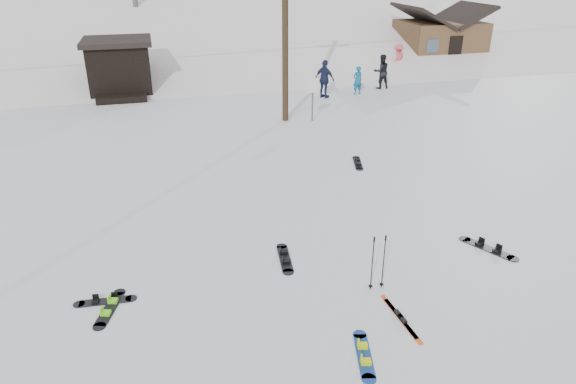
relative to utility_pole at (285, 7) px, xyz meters
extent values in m
plane|color=white|center=(-2.00, -14.00, -4.68)|extent=(200.00, 200.00, 0.00)
cube|color=white|center=(-2.00, 41.00, -16.68)|extent=(60.00, 85.24, 65.97)
cube|color=white|center=(36.00, 36.00, -15.68)|extent=(45.66, 93.98, 54.59)
cylinder|color=#3A2819|center=(0.00, 0.00, -0.18)|extent=(0.26, 0.26, 9.00)
cylinder|color=#595B60|center=(1.10, -0.40, -3.78)|extent=(0.07, 0.07, 1.80)
cube|color=white|center=(1.10, -0.44, -3.13)|extent=(0.50, 0.04, 0.60)
cube|color=black|center=(-7.00, 7.00, -3.43)|extent=(3.00, 3.00, 2.50)
cube|color=black|center=(-7.00, 7.00, -2.06)|extent=(3.40, 3.40, 0.25)
cube|color=black|center=(-7.00, 5.20, -4.53)|extent=(2.40, 1.20, 0.30)
cube|color=brown|center=(13.00, 10.00, -3.33)|extent=(5.00, 4.00, 2.70)
cube|color=black|center=(11.65, 10.00, -1.63)|extent=(2.69, 4.40, 1.43)
cube|color=black|center=(14.35, 10.00, -1.63)|extent=(2.69, 4.40, 1.43)
cube|color=black|center=(13.00, 7.98, -3.58)|extent=(0.90, 0.06, 1.90)
cube|color=#173F99|center=(-2.27, -14.46, -4.67)|extent=(0.52, 1.15, 0.02)
cylinder|color=#173F99|center=(-2.14, -13.92, -4.67)|extent=(0.26, 0.26, 0.02)
cylinder|color=#173F99|center=(-2.41, -15.00, -4.67)|extent=(0.26, 0.26, 0.02)
cube|color=#CEDC0B|center=(-2.23, -14.26, -4.62)|extent=(0.21, 0.18, 0.07)
cube|color=#CEDC0B|center=(-2.32, -14.66, -4.62)|extent=(0.21, 0.18, 0.07)
cube|color=#DB4716|center=(-1.17, -13.74, -4.67)|extent=(0.16, 1.44, 0.02)
cube|color=black|center=(-1.17, -13.74, -4.63)|extent=(0.09, 0.26, 0.06)
cube|color=#DB4716|center=(-1.17, -13.60, -4.67)|extent=(0.16, 1.44, 0.02)
cube|color=black|center=(-1.17, -13.60, -4.63)|extent=(0.09, 0.26, 0.06)
cylinder|color=black|center=(-1.35, -12.57, -4.06)|extent=(0.02, 0.02, 1.24)
cylinder|color=black|center=(-1.35, -12.57, -4.62)|extent=(0.09, 0.09, 0.01)
cylinder|color=black|center=(-1.35, -12.57, -3.46)|extent=(0.04, 0.04, 0.11)
cylinder|color=black|center=(-1.09, -12.57, -4.06)|extent=(0.02, 0.02, 1.24)
cylinder|color=black|center=(-1.09, -12.57, -4.62)|extent=(0.09, 0.09, 0.01)
cylinder|color=black|center=(-1.09, -12.57, -3.46)|extent=(0.04, 0.04, 0.11)
cube|color=black|center=(-6.87, -11.60, -4.67)|extent=(1.05, 0.31, 0.02)
cylinder|color=black|center=(-6.35, -11.64, -4.67)|extent=(0.24, 0.24, 0.02)
cylinder|color=black|center=(-7.39, -11.57, -4.67)|extent=(0.24, 0.24, 0.02)
cube|color=black|center=(-6.68, -11.62, -4.63)|extent=(0.14, 0.18, 0.07)
cube|color=black|center=(-7.06, -11.59, -4.63)|extent=(0.14, 0.18, 0.07)
cube|color=black|center=(-2.84, -10.95, -4.67)|extent=(0.39, 1.17, 0.02)
cylinder|color=black|center=(-2.78, -10.39, -4.67)|extent=(0.26, 0.26, 0.02)
cylinder|color=black|center=(-2.91, -11.52, -4.67)|extent=(0.26, 0.26, 0.02)
cube|color=black|center=(-2.82, -10.75, -4.62)|extent=(0.20, 0.16, 0.07)
cube|color=black|center=(-2.87, -11.16, -4.62)|extent=(0.20, 0.16, 0.07)
cube|color=black|center=(-6.77, -11.88, -4.67)|extent=(0.58, 1.14, 0.02)
cylinder|color=black|center=(-6.60, -11.35, -4.67)|extent=(0.26, 0.26, 0.02)
cylinder|color=black|center=(-6.93, -12.41, -4.67)|extent=(0.26, 0.26, 0.02)
cube|color=#73EF1C|center=(-6.70, -11.69, -4.62)|extent=(0.22, 0.19, 0.07)
cube|color=#73EF1C|center=(-6.83, -12.07, -4.62)|extent=(0.22, 0.19, 0.07)
cube|color=black|center=(2.10, -11.78, -4.67)|extent=(0.84, 1.24, 0.03)
cylinder|color=black|center=(2.39, -12.33, -4.67)|extent=(0.29, 0.29, 0.03)
cylinder|color=black|center=(1.80, -11.23, -4.67)|extent=(0.29, 0.29, 0.03)
cube|color=black|center=(2.20, -11.98, -4.61)|extent=(0.25, 0.23, 0.08)
cube|color=black|center=(1.99, -11.58, -4.61)|extent=(0.25, 0.23, 0.08)
cube|color=black|center=(1.14, -5.63, -4.67)|extent=(0.54, 1.14, 0.02)
cylinder|color=black|center=(1.29, -5.09, -4.67)|extent=(0.25, 0.25, 0.02)
cylinder|color=black|center=(0.99, -6.16, -4.67)|extent=(0.25, 0.25, 0.02)
cube|color=black|center=(1.19, -5.44, -4.62)|extent=(0.21, 0.18, 0.07)
cube|color=black|center=(1.08, -5.82, -4.62)|extent=(0.21, 0.18, 0.07)
imported|color=#0D5C86|center=(4.74, 3.53, -3.96)|extent=(0.58, 0.43, 1.44)
imported|color=black|center=(6.47, 4.44, -3.78)|extent=(0.89, 0.70, 1.80)
imported|color=#E6515A|center=(9.04, 7.76, -3.81)|extent=(1.29, 1.17, 1.74)
imported|color=#1B2143|center=(2.88, 3.29, -3.74)|extent=(1.03, 1.16, 1.88)
camera|label=1|loc=(-5.41, -21.01, 1.86)|focal=32.00mm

